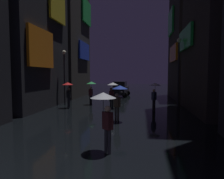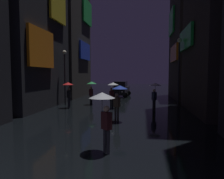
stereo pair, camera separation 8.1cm
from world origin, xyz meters
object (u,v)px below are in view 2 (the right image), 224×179
object	(u,v)px
streetlamp_right_far	(179,65)
car_distant	(121,89)
pedestrian_midstreet_centre_red	(68,88)
streetlamp_left_far	(65,70)
pedestrian_midstreet_left_green	(92,87)
pedestrian_foreground_right_clear	(155,89)
pedestrian_far_right_blue	(119,93)
pedestrian_foreground_left_clear	(104,105)
pedestrian_near_crossing_clear	(113,88)

from	to	relation	value
streetlamp_right_far	car_distant	bearing A→B (deg)	127.12
pedestrian_midstreet_centre_red	streetlamp_left_far	world-z (taller)	streetlamp_left_far
pedestrian_midstreet_left_green	pedestrian_foreground_right_clear	xyz separation A→B (m)	(5.52, -2.39, 0.00)
pedestrian_foreground_right_clear	pedestrian_far_right_blue	bearing A→B (deg)	-120.97
pedestrian_midstreet_centre_red	streetlamp_left_far	xyz separation A→B (m)	(-0.97, 1.69, 1.47)
pedestrian_foreground_left_clear	streetlamp_left_far	world-z (taller)	streetlamp_left_far
pedestrian_foreground_right_clear	car_distant	xyz separation A→B (m)	(-3.68, 9.87, -0.74)
pedestrian_midstreet_left_green	streetlamp_left_far	size ratio (longest dim) A/B	0.43
pedestrian_midstreet_left_green	car_distant	bearing A→B (deg)	76.15
streetlamp_right_far	streetlamp_left_far	xyz separation A→B (m)	(-10.00, -0.18, -0.46)
streetlamp_left_far	pedestrian_foreground_left_clear	bearing A→B (deg)	-61.79
pedestrian_midstreet_centre_red	streetlamp_right_far	bearing A→B (deg)	11.72
car_distant	pedestrian_midstreet_centre_red	bearing A→B (deg)	-109.15
pedestrian_midstreet_centre_red	car_distant	bearing A→B (deg)	70.85
pedestrian_midstreet_left_green	pedestrian_midstreet_centre_red	xyz separation A→B (m)	(-1.44, -1.99, 0.00)
car_distant	streetlamp_left_far	bearing A→B (deg)	-118.69
streetlamp_right_far	pedestrian_far_right_blue	bearing A→B (deg)	-125.58
pedestrian_midstreet_left_green	streetlamp_right_far	distance (m)	7.83
pedestrian_midstreet_centre_red	streetlamp_right_far	world-z (taller)	streetlamp_right_far
streetlamp_right_far	streetlamp_left_far	size ratio (longest dim) A/B	1.17
car_distant	pedestrian_far_right_blue	bearing A→B (deg)	-84.16
pedestrian_near_crossing_clear	streetlamp_left_far	distance (m)	5.06
pedestrian_far_right_blue	pedestrian_near_crossing_clear	distance (m)	4.56
streetlamp_left_far	pedestrian_midstreet_left_green	bearing A→B (deg)	6.96
pedestrian_midstreet_left_green	streetlamp_left_far	xyz separation A→B (m)	(-2.41, -0.29, 1.47)
pedestrian_midstreet_centre_red	streetlamp_left_far	bearing A→B (deg)	119.76
car_distant	streetlamp_right_far	bearing A→B (deg)	-52.88
pedestrian_far_right_blue	pedestrian_near_crossing_clear	bearing A→B (deg)	103.08
pedestrian_foreground_left_clear	pedestrian_foreground_right_clear	world-z (taller)	same
pedestrian_foreground_right_clear	car_distant	distance (m)	10.56
pedestrian_foreground_left_clear	pedestrian_midstreet_left_green	distance (m)	11.38
pedestrian_far_right_blue	car_distant	world-z (taller)	pedestrian_far_right_blue
pedestrian_foreground_right_clear	streetlamp_left_far	distance (m)	8.33
pedestrian_near_crossing_clear	streetlamp_right_far	bearing A→B (deg)	16.86
pedestrian_far_right_blue	streetlamp_left_far	xyz separation A→B (m)	(-5.65, 5.89, 1.47)
pedestrian_far_right_blue	pedestrian_midstreet_centre_red	world-z (taller)	same
pedestrian_near_crossing_clear	pedestrian_foreground_left_clear	world-z (taller)	same
pedestrian_far_right_blue	car_distant	distance (m)	13.76
pedestrian_foreground_left_clear	streetlamp_right_far	distance (m)	11.78
pedestrian_foreground_left_clear	streetlamp_left_far	bearing A→B (deg)	118.21
pedestrian_far_right_blue	pedestrian_midstreet_left_green	world-z (taller)	same
pedestrian_midstreet_left_green	streetlamp_right_far	xyz separation A→B (m)	(7.59, -0.11, 1.93)
pedestrian_foreground_right_clear	streetlamp_right_far	size ratio (longest dim) A/B	0.37
pedestrian_far_right_blue	pedestrian_foreground_right_clear	xyz separation A→B (m)	(2.28, 3.80, 0.00)
pedestrian_midstreet_left_green	streetlamp_right_far	bearing A→B (deg)	-0.85
pedestrian_foreground_right_clear	pedestrian_midstreet_left_green	bearing A→B (deg)	156.56
pedestrian_far_right_blue	streetlamp_right_far	bearing A→B (deg)	54.42
pedestrian_far_right_blue	streetlamp_right_far	world-z (taller)	streetlamp_right_far
pedestrian_midstreet_left_green	pedestrian_foreground_right_clear	distance (m)	6.02
pedestrian_near_crossing_clear	pedestrian_foreground_left_clear	xyz separation A→B (m)	(1.07, -9.16, 0.00)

